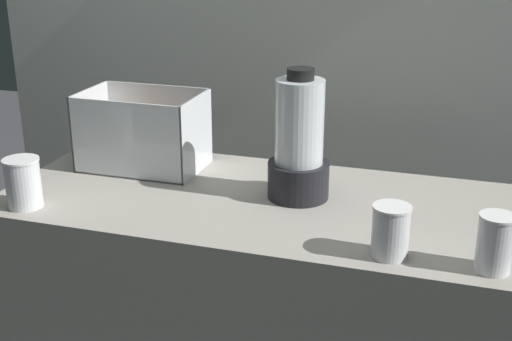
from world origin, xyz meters
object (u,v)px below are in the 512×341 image
(carrot_display_bin, at_px, (142,143))
(juice_cup_orange_left, at_px, (390,234))
(blender_pitcher, at_px, (299,146))
(juice_cup_mango_middle, at_px, (494,247))
(juice_cup_pomegranate_far_left, at_px, (24,185))

(carrot_display_bin, xyz_separation_m, juice_cup_orange_left, (0.80, -0.38, -0.02))
(carrot_display_bin, relative_size, blender_pitcher, 1.00)
(carrot_display_bin, distance_m, blender_pitcher, 0.53)
(carrot_display_bin, relative_size, juice_cup_mango_middle, 2.74)
(carrot_display_bin, distance_m, juice_cup_orange_left, 0.89)
(juice_cup_orange_left, bearing_deg, carrot_display_bin, 154.78)
(juice_cup_pomegranate_far_left, relative_size, juice_cup_mango_middle, 1.02)
(carrot_display_bin, height_order, blender_pitcher, blender_pitcher)
(blender_pitcher, bearing_deg, juice_cup_orange_left, -44.62)
(blender_pitcher, relative_size, juice_cup_mango_middle, 2.73)
(juice_cup_pomegranate_far_left, xyz_separation_m, juice_cup_orange_left, (0.96, 0.00, -0.01))
(juice_cup_pomegranate_far_left, height_order, juice_cup_mango_middle, juice_cup_pomegranate_far_left)
(carrot_display_bin, xyz_separation_m, blender_pitcher, (0.52, -0.10, 0.07))
(carrot_display_bin, height_order, juice_cup_pomegranate_far_left, carrot_display_bin)
(juice_cup_mango_middle, bearing_deg, blender_pitcher, 150.88)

